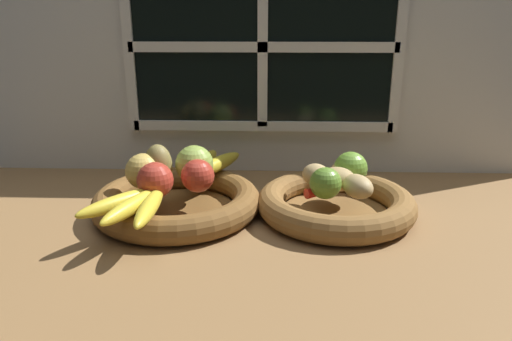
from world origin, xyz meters
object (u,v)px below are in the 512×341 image
banana_bunch_front (135,204)px  chili_pepper (335,189)px  apple_red_front (155,180)px  fruit_bowl_left (177,202)px  banana_bunch_back (204,164)px  potato_small (357,186)px  fruit_bowl_right (336,204)px  apple_green_back (194,164)px  apple_golden_left (144,171)px  pear_brown (158,165)px  lime_far (351,168)px  potato_large (337,179)px  potato_oblong (316,175)px  lime_near (326,183)px  apple_red_right (198,176)px  potato_back (345,172)px

banana_bunch_front → chili_pepper: size_ratio=1.41×
apple_red_front → fruit_bowl_left: bearing=59.0°
banana_bunch_back → potato_small: potato_small is taller
fruit_bowl_right → apple_green_back: 29.50cm
apple_golden_left → banana_bunch_front: bearing=-82.3°
pear_brown → potato_small: bearing=-8.0°
potato_small → apple_green_back: bearing=167.0°
chili_pepper → lime_far: bearing=27.5°
apple_green_back → chili_pepper: bearing=-10.8°
apple_green_back → apple_golden_left: bearing=-159.0°
potato_large → banana_bunch_back: bearing=156.9°
potato_large → potato_small: bearing=-45.0°
potato_oblong → lime_near: size_ratio=1.10×
pear_brown → chili_pepper: 35.25cm
apple_golden_left → potato_oblong: (34.16, 2.60, -1.30)cm
lime_far → potato_small: bearing=-88.5°
apple_red_right → apple_green_back: size_ratio=0.83×
banana_bunch_front → banana_bunch_back: 25.07cm
apple_red_right → potato_large: (26.98, 1.32, -0.88)cm
potato_small → banana_bunch_back: bearing=154.0°
apple_green_back → banana_bunch_front: (-7.85, -15.69, -2.44)cm
banana_bunch_back → lime_far: lime_far is taller
fruit_bowl_left → apple_golden_left: size_ratio=4.72×
potato_large → lime_far: (3.16, 4.06, 1.01)cm
potato_oblong → fruit_bowl_left: bearing=-174.0°
banana_bunch_front → pear_brown: bearing=86.3°
pear_brown → lime_near: (32.69, -6.13, -1.24)cm
apple_red_front → potato_back: 37.69cm
apple_red_front → banana_bunch_front: (-1.90, -6.98, -1.97)cm
fruit_bowl_right → potato_small: bearing=-45.0°
pear_brown → lime_near: pear_brown is taller
fruit_bowl_right → fruit_bowl_left: bearing=180.0°
apple_green_back → chili_pepper: apple_green_back is taller
potato_back → lime_near: lime_near is taller
banana_bunch_back → lime_near: size_ratio=3.28×
potato_back → lime_far: lime_far is taller
fruit_bowl_left → potato_back: 34.37cm
potato_oblong → lime_far: bearing=9.2°
apple_green_back → potato_large: apple_green_back is taller
potato_back → lime_far: 1.51cm
apple_green_back → potato_back: size_ratio=0.96×
fruit_bowl_left → pear_brown: bearing=151.7°
apple_golden_left → apple_green_back: (9.48, 3.63, 0.35)cm
pear_brown → banana_bunch_front: pear_brown is taller
apple_red_front → lime_near: bearing=1.2°
banana_bunch_front → banana_bunch_back: (8.58, 23.55, 0.14)cm
apple_red_front → potato_oblong: bearing=14.1°
apple_green_back → banana_bunch_back: size_ratio=0.40×
apple_green_back → potato_oblong: bearing=-2.4°
apple_red_front → apple_red_right: bearing=24.7°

